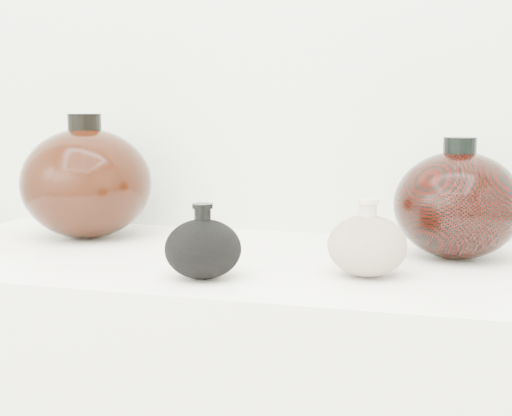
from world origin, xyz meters
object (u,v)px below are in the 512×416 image
(right_round_pot, at_px, (458,205))
(cream_gourd_vase, at_px, (367,245))
(black_gourd_vase, at_px, (203,248))
(left_round_pot, at_px, (86,183))

(right_round_pot, bearing_deg, cream_gourd_vase, -126.88)
(black_gourd_vase, relative_size, right_round_pot, 0.49)
(left_round_pot, relative_size, right_round_pot, 1.23)
(right_round_pot, bearing_deg, black_gourd_vase, -145.04)
(black_gourd_vase, height_order, left_round_pot, left_round_pot)
(cream_gourd_vase, height_order, left_round_pot, left_round_pot)
(black_gourd_vase, relative_size, cream_gourd_vase, 0.92)
(cream_gourd_vase, distance_m, left_round_pot, 0.56)
(black_gourd_vase, distance_m, right_round_pot, 0.41)
(cream_gourd_vase, xyz_separation_m, right_round_pot, (0.12, 0.16, 0.04))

